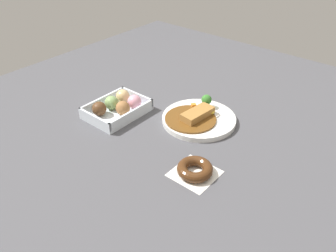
{
  "coord_description": "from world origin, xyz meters",
  "views": [
    {
      "loc": [
        0.81,
        0.63,
        0.65
      ],
      "look_at": [
        0.1,
        0.04,
        0.03
      ],
      "focal_mm": 36.87,
      "sensor_mm": 36.0,
      "label": 1
    }
  ],
  "objects": [
    {
      "name": "chocolate_ring_donut",
      "position": [
        0.2,
        0.22,
        0.02
      ],
      "size": [
        0.12,
        0.12,
        0.03
      ],
      "color": "white",
      "rests_on": "ground_plane"
    },
    {
      "name": "curry_plate",
      "position": [
        -0.02,
        0.07,
        0.01
      ],
      "size": [
        0.25,
        0.25,
        0.07
      ],
      "color": "white",
      "rests_on": "ground_plane"
    },
    {
      "name": "donut_box",
      "position": [
        0.12,
        -0.18,
        0.03
      ],
      "size": [
        0.21,
        0.16,
        0.06
      ],
      "color": "silver",
      "rests_on": "ground_plane"
    },
    {
      "name": "ground_plane",
      "position": [
        0.0,
        0.0,
        0.0
      ],
      "size": [
        1.6,
        1.6,
        0.0
      ],
      "primitive_type": "plane",
      "color": "#4C4C51"
    }
  ]
}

